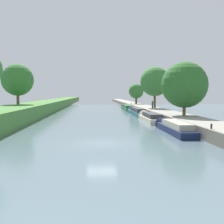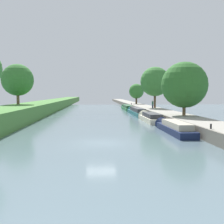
% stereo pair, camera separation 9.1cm
% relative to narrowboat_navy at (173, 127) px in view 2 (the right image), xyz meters
% --- Properties ---
extents(ground_plane, '(160.00, 160.00, 0.00)m').
position_rel_narrowboat_navy_xyz_m(ground_plane, '(-7.91, -5.95, -0.51)').
color(ground_plane, slate).
extents(stone_quay, '(0.25, 260.00, 1.14)m').
position_rel_narrowboat_navy_xyz_m(stone_quay, '(1.26, -5.95, 0.05)').
color(stone_quay, '#6B665B').
rests_on(stone_quay, ground_plane).
extents(narrowboat_navy, '(1.80, 10.48, 1.79)m').
position_rel_narrowboat_navy_xyz_m(narrowboat_navy, '(0.00, 0.00, 0.00)').
color(narrowboat_navy, '#141E42').
rests_on(narrowboat_navy, ground_plane).
extents(narrowboat_cream, '(2.13, 10.59, 2.02)m').
position_rel_narrowboat_navy_xyz_m(narrowboat_cream, '(-0.13, 12.06, 0.01)').
color(narrowboat_cream, beige).
rests_on(narrowboat_cream, ground_plane).
extents(narrowboat_teal, '(1.86, 16.04, 1.96)m').
position_rel_narrowboat_navy_xyz_m(narrowboat_teal, '(-0.24, 25.23, 0.07)').
color(narrowboat_teal, '#195B60').
rests_on(narrowboat_teal, ground_plane).
extents(narrowboat_green, '(1.89, 13.37, 1.83)m').
position_rel_narrowboat_navy_xyz_m(narrowboat_green, '(-0.21, 41.58, -0.02)').
color(narrowboat_green, '#1E6033').
rests_on(narrowboat_green, ground_plane).
extents(tree_rightbank_midnear, '(6.40, 6.40, 7.48)m').
position_rel_narrowboat_navy_xyz_m(tree_rightbank_midnear, '(3.99, 8.62, 4.85)').
color(tree_rightbank_midnear, brown).
rests_on(tree_rightbank_midnear, right_towpath).
extents(tree_rightbank_midfar, '(6.23, 6.23, 8.73)m').
position_rel_narrowboat_navy_xyz_m(tree_rightbank_midfar, '(4.29, 28.97, 6.17)').
color(tree_rightbank_midfar, brown).
rests_on(tree_rightbank_midfar, right_towpath).
extents(tree_rightbank_far, '(4.42, 4.42, 5.97)m').
position_rel_narrowboat_navy_xyz_m(tree_rightbank_far, '(3.89, 52.81, 4.31)').
color(tree_rightbank_far, '#4C3828').
rests_on(tree_rightbank_far, right_towpath).
extents(tree_leftbank_downstream, '(5.58, 5.58, 7.09)m').
position_rel_narrowboat_navy_xyz_m(tree_leftbank_downstream, '(-22.01, 20.47, 6.02)').
color(tree_leftbank_downstream, brown).
rests_on(tree_leftbank_downstream, left_grassy_bank).
extents(person_walking, '(0.34, 0.34, 1.66)m').
position_rel_narrowboat_navy_xyz_m(person_walking, '(3.44, 27.21, 1.44)').
color(person_walking, '#282D42').
rests_on(person_walking, right_towpath).
extents(mooring_bollard_near, '(0.16, 0.16, 0.45)m').
position_rel_narrowboat_navy_xyz_m(mooring_bollard_near, '(1.68, -5.79, 0.80)').
color(mooring_bollard_near, black).
rests_on(mooring_bollard_near, right_towpath).
extents(mooring_bollard_far, '(0.16, 0.16, 0.45)m').
position_rel_narrowboat_navy_xyz_m(mooring_bollard_far, '(1.68, 47.16, 0.80)').
color(mooring_bollard_far, black).
rests_on(mooring_bollard_far, right_towpath).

